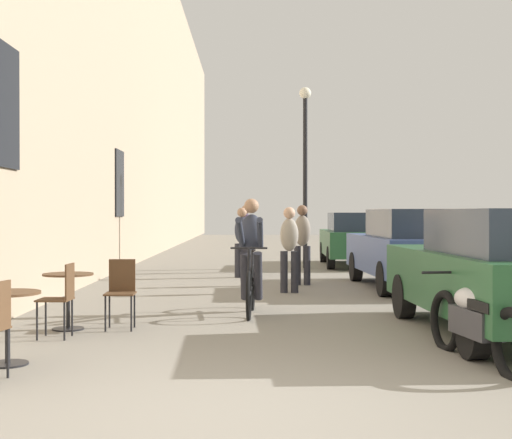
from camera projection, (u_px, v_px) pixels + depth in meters
The scene contains 16 objects.
ground_plane at pixel (230, 413), 5.34m from camera, with size 88.00×88.00×0.00m, color gray.
building_facade_left at pixel (116, 49), 19.25m from camera, with size 0.54×68.00×11.79m.
cafe_table_near at pixel (7, 312), 7.04m from camera, with size 0.64×0.64×0.72m.
cafe_table_mid at pixel (68, 289), 9.17m from camera, with size 0.64×0.64×0.72m.
cafe_chair_mid_toward_street at pixel (61, 295), 8.54m from camera, with size 0.39×0.39×0.89m.
cafe_chair_mid_toward_wall at pixel (121, 289), 9.25m from camera, with size 0.39×0.39×0.89m.
cyclist_on_bicycle at pixel (251, 259), 10.67m from camera, with size 0.52×1.76×1.74m.
pedestrian_near at pixel (289, 245), 13.41m from camera, with size 0.34×0.24×1.60m.
pedestrian_mid at pixel (302, 240), 14.86m from camera, with size 0.36×0.27×1.66m.
pedestrian_far at pixel (242, 238), 16.58m from camera, with size 0.36×0.26×1.62m.
pedestrian_furthest at pixel (246, 234), 18.03m from camera, with size 0.37×0.28×1.69m.
street_lamp at pixel (305, 153), 19.42m from camera, with size 0.32×0.32×4.90m.
parked_car_nearest at pixel (503, 271), 8.63m from camera, with size 1.94×4.38×1.54m.
parked_car_second at pixel (412, 248), 14.16m from camera, with size 1.96×4.45×1.57m.
parked_car_third at pixel (356, 238), 20.26m from camera, with size 1.91×4.29×1.50m.
parked_motorcycle at pixel (476, 322), 7.13m from camera, with size 0.62×2.14×0.92m.
Camera 1 is at (0.14, -5.33, 1.49)m, focal length 50.38 mm.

